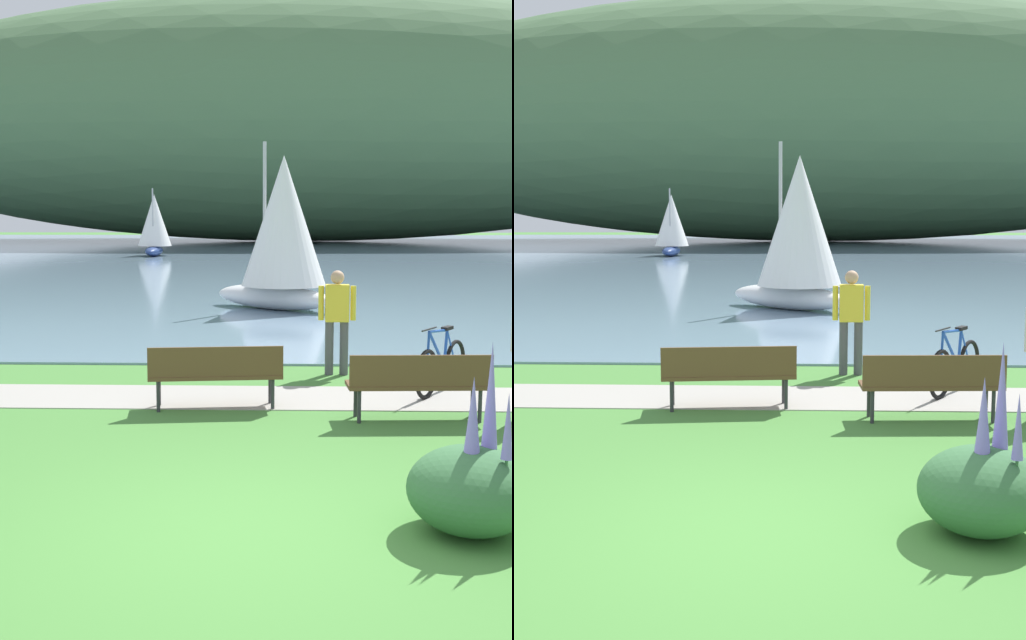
% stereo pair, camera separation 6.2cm
% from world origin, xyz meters
% --- Properties ---
extents(ground_plane, '(200.00, 200.00, 0.00)m').
position_xyz_m(ground_plane, '(0.00, 0.00, 0.00)').
color(ground_plane, '#478438').
extents(bay_water, '(180.00, 80.00, 0.04)m').
position_xyz_m(bay_water, '(0.00, 47.37, 0.02)').
color(bay_water, '#7A99B2').
rests_on(bay_water, ground).
extents(distant_hillside, '(85.52, 28.00, 21.21)m').
position_xyz_m(distant_hillside, '(1.79, 67.44, 10.65)').
color(distant_hillside, '#4C7047').
rests_on(distant_hillside, bay_water).
extents(shoreline_path, '(60.00, 1.50, 0.01)m').
position_xyz_m(shoreline_path, '(0.00, 4.92, 0.01)').
color(shoreline_path, '#A39E93').
rests_on(shoreline_path, ground).
extents(park_bench_near_camera, '(1.82, 0.57, 0.88)m').
position_xyz_m(park_bench_near_camera, '(2.05, 3.68, 0.52)').
color(park_bench_near_camera, brown).
rests_on(park_bench_near_camera, ground).
extents(park_bench_further_along, '(1.84, 0.69, 0.88)m').
position_xyz_m(park_bench_further_along, '(-0.58, 4.22, 0.52)').
color(park_bench_further_along, brown).
rests_on(park_bench_further_along, ground).
extents(bicycle_beside_path, '(1.03, 1.51, 1.01)m').
position_xyz_m(bicycle_beside_path, '(2.66, 5.35, 0.40)').
color(bicycle_beside_path, black).
rests_on(bicycle_beside_path, ground).
extents(person_at_shoreline, '(0.61, 0.22, 1.71)m').
position_xyz_m(person_at_shoreline, '(1.20, 6.64, 0.98)').
color(person_at_shoreline, '#4C4C51').
rests_on(person_at_shoreline, ground).
extents(echium_bush_closest_to_camera, '(1.06, 1.06, 1.60)m').
position_xyz_m(echium_bush_closest_to_camera, '(1.89, 0.03, 0.39)').
color(echium_bush_closest_to_camera, '#386B3D').
rests_on(echium_bush_closest_to_camera, ground).
extents(sailboat_nearest_to_shore, '(3.69, 3.38, 4.46)m').
position_xyz_m(sailboat_nearest_to_shore, '(0.30, 15.19, 2.14)').
color(sailboat_nearest_to_shore, white).
rests_on(sailboat_nearest_to_shore, bay_water).
extents(sailboat_toward_hillside, '(2.03, 3.40, 3.99)m').
position_xyz_m(sailboat_toward_hillside, '(-7.38, 42.31, 1.92)').
color(sailboat_toward_hillside, navy).
rests_on(sailboat_toward_hillside, bay_water).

